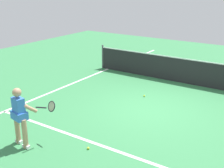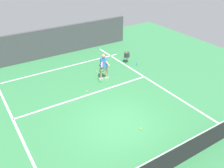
% 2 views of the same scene
% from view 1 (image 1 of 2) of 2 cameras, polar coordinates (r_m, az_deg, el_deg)
% --- Properties ---
extents(ground_plane, '(23.50, 23.50, 0.00)m').
position_cam_1_polar(ground_plane, '(10.01, 7.15, -4.63)').
color(ground_plane, '#38844C').
extents(service_line_marking, '(7.58, 0.10, 0.01)m').
position_cam_1_polar(service_line_marking, '(7.87, -2.27, -11.44)').
color(service_line_marking, white).
rests_on(service_line_marking, ground).
extents(sideline_left_marking, '(0.10, 16.08, 0.01)m').
position_cam_1_polar(sideline_left_marking, '(12.04, -9.14, -0.58)').
color(sideline_left_marking, white).
rests_on(sideline_left_marking, ground).
extents(court_net, '(8.26, 0.08, 1.12)m').
position_cam_1_polar(court_net, '(12.55, 13.68, 2.41)').
color(court_net, '#4C4C51').
rests_on(court_net, ground).
extents(tennis_player, '(0.90, 0.90, 1.55)m').
position_cam_1_polar(tennis_player, '(7.82, -16.86, -5.56)').
color(tennis_player, tan).
rests_on(tennis_player, ground).
extents(tennis_ball_mid, '(0.07, 0.07, 0.07)m').
position_cam_1_polar(tennis_ball_mid, '(7.70, -4.51, -11.98)').
color(tennis_ball_mid, '#D1E533').
rests_on(tennis_ball_mid, ground).
extents(tennis_ball_far, '(0.07, 0.07, 0.07)m').
position_cam_1_polar(tennis_ball_far, '(10.98, 6.11, -2.24)').
color(tennis_ball_far, '#D1E533').
rests_on(tennis_ball_far, ground).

